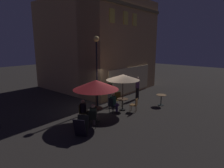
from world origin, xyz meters
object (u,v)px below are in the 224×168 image
object	(u,v)px
patio_umbrella_0	(123,77)
cafe_chair_1	(118,98)
patio_umbrella_1	(96,85)
patron_standing_3	(137,88)
menu_sandwich_board	(81,127)
patron_seated_0	(114,102)
patron_seated_2	(93,114)
patron_standing_4	(110,93)
street_lamp_near_corner	(97,58)
cafe_table_0	(123,102)
cafe_table_2	(161,98)
cafe_chair_0	(135,104)
cafe_chair_3	(82,111)
cafe_table_1	(96,112)
patron_seated_1	(84,109)
cafe_chair_2	(112,104)
cafe_chair_4	(93,117)

from	to	relation	value
patio_umbrella_0	cafe_chair_1	bearing A→B (deg)	57.96
patio_umbrella_1	patron_standing_3	xyz separation A→B (m)	(5.15, 0.65, -1.18)
menu_sandwich_board	patron_seated_0	xyz separation A→B (m)	(3.33, 0.81, 0.24)
patron_seated_2	patron_standing_3	world-z (taller)	patron_standing_3
menu_sandwich_board	patron_standing_4	world-z (taller)	patron_standing_4
street_lamp_near_corner	patio_umbrella_1	xyz separation A→B (m)	(-1.38, -1.28, -1.27)
cafe_table_0	patron_standing_4	distance (m)	1.22
menu_sandwich_board	cafe_table_2	xyz separation A→B (m)	(6.58, -0.79, 0.06)
cafe_chair_0	cafe_chair_3	distance (m)	3.42
menu_sandwich_board	patio_umbrella_0	world-z (taller)	patio_umbrella_0
cafe_table_0	patron_seated_2	bearing A→B (deg)	-173.03
patio_umbrella_1	patron_seated_2	xyz separation A→B (m)	(-0.60, -0.39, -1.37)
patio_umbrella_1	cafe_table_1	bearing A→B (deg)	26.57
patron_seated_2	cafe_table_1	bearing A→B (deg)	0.00
street_lamp_near_corner	patron_standing_3	xyz separation A→B (m)	(3.76, -0.63, -2.45)
patron_seated_1	cafe_chair_2	bearing A→B (deg)	43.66
street_lamp_near_corner	menu_sandwich_board	bearing A→B (deg)	-147.33
cafe_chair_1	cafe_chair_0	bearing A→B (deg)	23.84
street_lamp_near_corner	patron_standing_3	distance (m)	4.54
menu_sandwich_board	patron_standing_4	distance (m)	4.54
cafe_chair_0	patron_standing_3	bearing A→B (deg)	-77.46
cafe_chair_2	patron_standing_4	world-z (taller)	patron_standing_4
cafe_table_0	menu_sandwich_board	bearing A→B (deg)	-170.72
patron_seated_0	cafe_table_1	bearing A→B (deg)	-163.30
cafe_chair_2	cafe_chair_4	xyz separation A→B (m)	(-2.23, -0.62, -0.01)
cafe_table_0	cafe_table_1	size ratio (longest dim) A/B	0.99
patron_seated_0	patron_standing_4	distance (m)	1.30
cafe_table_1	cafe_table_2	distance (m)	5.12
cafe_chair_3	cafe_table_2	bearing A→B (deg)	33.79
cafe_table_2	patron_standing_4	distance (m)	3.60
patron_standing_4	cafe_chair_4	bearing A→B (deg)	-25.27
patron_standing_4	patron_seated_1	bearing A→B (deg)	-40.61
cafe_chair_3	cafe_chair_2	bearing A→B (deg)	40.90
menu_sandwich_board	cafe_table_2	size ratio (longest dim) A/B	1.21
patron_seated_2	cafe_table_0	bearing A→B (deg)	-25.77
street_lamp_near_corner	patron_seated_0	xyz separation A→B (m)	(0.27, -1.15, -2.64)
street_lamp_near_corner	patio_umbrella_1	size ratio (longest dim) A/B	1.90
cafe_chair_2	cafe_chair_4	distance (m)	2.31
street_lamp_near_corner	menu_sandwich_board	xyz separation A→B (m)	(-3.06, -1.96, -2.87)
cafe_chair_1	patron_seated_1	bearing A→B (deg)	-55.31
cafe_chair_1	patio_umbrella_0	bearing A→B (deg)	-0.00
patron_seated_0	patron_seated_2	distance (m)	2.32
street_lamp_near_corner	patron_seated_1	size ratio (longest dim) A/B	3.84
cafe_chair_3	patron_standing_3	size ratio (longest dim) A/B	0.55
cafe_chair_2	patron_seated_0	world-z (taller)	patron_seated_0
cafe_chair_2	patron_seated_1	distance (m)	1.95
cafe_table_1	cafe_chair_3	distance (m)	0.83
cafe_chair_1	patron_standing_3	bearing A→B (deg)	120.37
patron_standing_4	patio_umbrella_0	bearing A→B (deg)	33.68
cafe_chair_1	patron_standing_3	xyz separation A→B (m)	(2.32, -0.07, 0.31)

